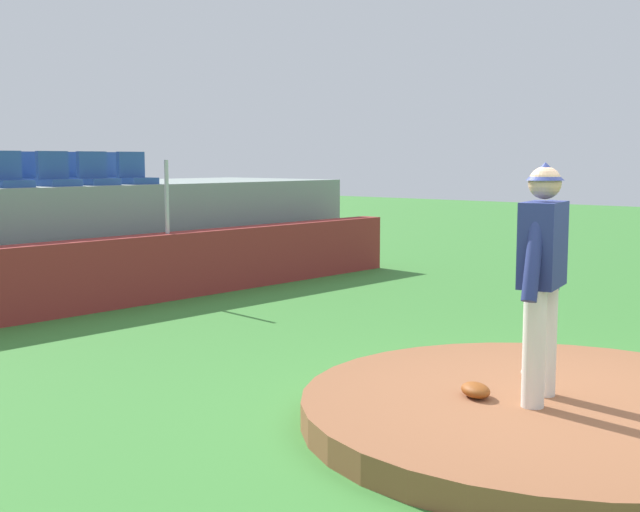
# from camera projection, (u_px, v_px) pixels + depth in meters

# --- Properties ---
(ground_plane) EXTENTS (60.00, 60.00, 0.00)m
(ground_plane) POSITION_uv_depth(u_px,v_px,m) (557.00, 426.00, 6.30)
(ground_plane) COLOR #3A7F32
(pitchers_mound) EXTENTS (3.88, 3.88, 0.21)m
(pitchers_mound) POSITION_uv_depth(u_px,v_px,m) (557.00, 412.00, 6.29)
(pitchers_mound) COLOR brown
(pitchers_mound) RESTS_ON ground_plane
(pitcher) EXTENTS (0.81, 0.36, 1.77)m
(pitcher) POSITION_uv_depth(u_px,v_px,m) (542.00, 264.00, 6.11)
(pitcher) COLOR silver
(pitcher) RESTS_ON pitchers_mound
(baseball) EXTENTS (0.07, 0.07, 0.07)m
(baseball) POSITION_uv_depth(u_px,v_px,m) (525.00, 372.00, 6.91)
(baseball) COLOR white
(baseball) RESTS_ON pitchers_mound
(fielding_glove) EXTENTS (0.34, 0.36, 0.11)m
(fielding_glove) POSITION_uv_depth(u_px,v_px,m) (476.00, 390.00, 6.31)
(fielding_glove) COLOR brown
(fielding_glove) RESTS_ON pitchers_mound
(brick_barrier) EXTENTS (12.99, 0.40, 0.95)m
(brick_barrier) POSITION_uv_depth(u_px,v_px,m) (62.00, 279.00, 10.74)
(brick_barrier) COLOR maroon
(brick_barrier) RESTS_ON ground_plane
(fence_post_right) EXTENTS (0.06, 0.06, 1.05)m
(fence_post_right) POSITION_uv_depth(u_px,v_px,m) (167.00, 197.00, 11.91)
(fence_post_right) COLOR silver
(fence_post_right) RESTS_ON brick_barrier
(stadium_chair_3) EXTENTS (0.48, 0.44, 0.50)m
(stadium_chair_3) POSITION_uv_depth(u_px,v_px,m) (8.00, 176.00, 11.38)
(stadium_chair_3) COLOR #2A4E96
(stadium_chair_3) RESTS_ON bleacher_platform
(stadium_chair_4) EXTENTS (0.48, 0.44, 0.50)m
(stadium_chair_4) POSITION_uv_depth(u_px,v_px,m) (57.00, 175.00, 11.94)
(stadium_chair_4) COLOR #2A4E96
(stadium_chair_4) RESTS_ON bleacher_platform
(stadium_chair_5) EXTENTS (0.48, 0.44, 0.50)m
(stadium_chair_5) POSITION_uv_depth(u_px,v_px,m) (96.00, 175.00, 12.44)
(stadium_chair_5) COLOR #2A4E96
(stadium_chair_5) RESTS_ON bleacher_platform
(stadium_chair_6) EXTENTS (0.48, 0.44, 0.50)m
(stadium_chair_6) POSITION_uv_depth(u_px,v_px,m) (135.00, 174.00, 12.93)
(stadium_chair_6) COLOR #2A4E96
(stadium_chair_6) RESTS_ON bleacher_platform
(stadium_chair_11) EXTENTS (0.48, 0.44, 0.50)m
(stadium_chair_11) POSITION_uv_depth(u_px,v_px,m) (23.00, 175.00, 12.47)
(stadium_chair_11) COLOR #2A4E96
(stadium_chair_11) RESTS_ON bleacher_platform
(stadium_chair_12) EXTENTS (0.48, 0.44, 0.50)m
(stadium_chair_12) POSITION_uv_depth(u_px,v_px,m) (66.00, 174.00, 13.02)
(stadium_chair_12) COLOR #2A4E96
(stadium_chair_12) RESTS_ON bleacher_platform
(stadium_chair_13) EXTENTS (0.48, 0.44, 0.50)m
(stadium_chair_13) POSITION_uv_depth(u_px,v_px,m) (107.00, 173.00, 13.52)
(stadium_chair_13) COLOR #2A4E96
(stadium_chair_13) RESTS_ON bleacher_platform
(stadium_chair_19) EXTENTS (0.48, 0.44, 0.50)m
(stadium_chair_19) POSITION_uv_depth(u_px,v_px,m) (40.00, 173.00, 13.54)
(stadium_chair_19) COLOR #2A4E96
(stadium_chair_19) RESTS_ON bleacher_platform
(stadium_chair_20) EXTENTS (0.48, 0.44, 0.50)m
(stadium_chair_20) POSITION_uv_depth(u_px,v_px,m) (78.00, 173.00, 14.07)
(stadium_chair_20) COLOR #2A4E96
(stadium_chair_20) RESTS_ON bleacher_platform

